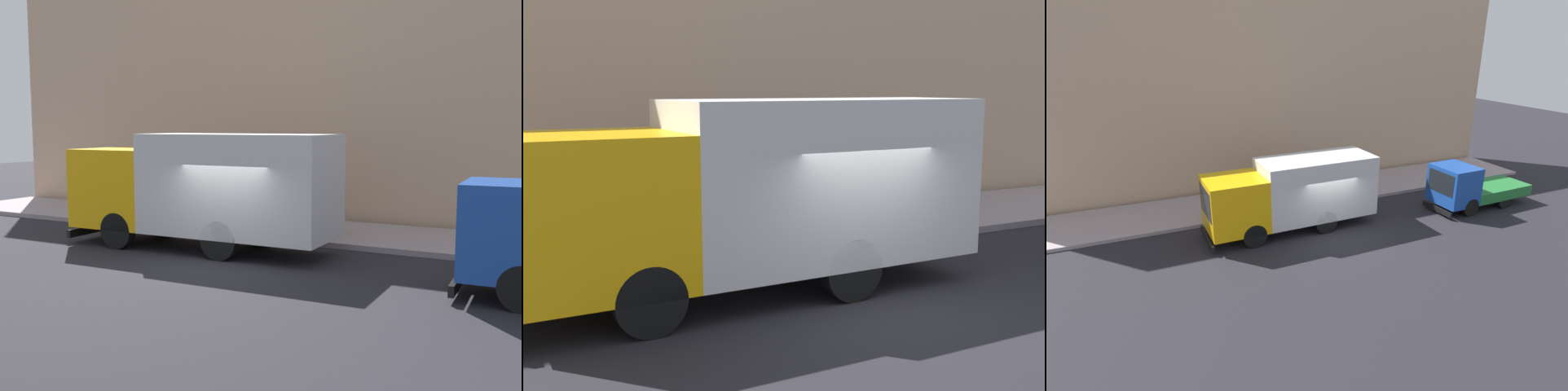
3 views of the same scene
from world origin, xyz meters
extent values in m
plane|color=#232228|center=(0.00, 0.00, 0.00)|extent=(80.00, 80.00, 0.00)
cube|color=#A29397|center=(5.03, 0.00, 0.08)|extent=(4.07, 30.00, 0.17)
cube|color=tan|center=(7.57, 0.00, 5.47)|extent=(0.50, 30.00, 10.94)
cube|color=#F4AD0C|center=(1.16, 4.14, 1.68)|extent=(2.45, 2.53, 2.31)
cube|color=black|center=(1.14, 5.37, 1.96)|extent=(2.03, 0.09, 1.29)
cube|color=silver|center=(1.23, 0.25, 1.91)|extent=(2.50, 5.34, 2.77)
cube|color=black|center=(1.14, 5.45, 0.29)|extent=(2.32, 0.16, 0.24)
cylinder|color=black|center=(0.11, 3.62, 0.53)|extent=(0.32, 1.06, 1.05)
cylinder|color=black|center=(2.22, 3.66, 0.53)|extent=(0.32, 1.06, 1.05)
cylinder|color=black|center=(0.17, 0.23, 0.53)|extent=(0.32, 1.06, 1.05)
cylinder|color=black|center=(2.28, 0.26, 0.53)|extent=(0.32, 1.06, 1.05)
cube|color=#1A44A0|center=(-0.10, -6.84, 1.43)|extent=(2.15, 1.84, 1.93)
cube|color=black|center=(-0.14, -5.98, 1.66)|extent=(1.75, 0.13, 1.08)
cube|color=#227230|center=(0.00, -9.58, 0.74)|extent=(2.23, 3.81, 0.56)
cube|color=black|center=(-0.14, -5.90, 0.25)|extent=(2.01, 0.20, 0.24)
cylinder|color=black|center=(-0.98, -7.22, 0.46)|extent=(0.33, 0.93, 0.92)
cylinder|color=black|center=(0.80, -7.16, 0.46)|extent=(0.33, 0.93, 0.92)
cylinder|color=black|center=(-0.89, -9.62, 0.46)|extent=(0.33, 0.93, 0.92)
cylinder|color=black|center=(0.89, -9.55, 0.46)|extent=(0.33, 0.93, 0.92)
cylinder|color=#3F3D4F|center=(6.48, 1.22, 0.58)|extent=(0.38, 0.38, 0.82)
cylinder|color=#30598E|center=(6.48, 1.22, 1.32)|extent=(0.51, 0.51, 0.68)
sphere|color=#966645|center=(6.48, 1.22, 1.78)|extent=(0.23, 0.23, 0.23)
cylinder|color=#564D4A|center=(4.59, -1.39, 0.57)|extent=(0.38, 0.38, 0.81)
cylinder|color=#478441|center=(4.59, -1.39, 1.28)|extent=(0.51, 0.51, 0.60)
sphere|color=#D9AB8C|center=(4.59, -1.39, 1.68)|extent=(0.21, 0.21, 0.21)
cylinder|color=#452F50|center=(6.55, 0.92, 0.62)|extent=(0.34, 0.34, 0.91)
cylinder|color=maroon|center=(6.55, 0.92, 1.37)|extent=(0.46, 0.46, 0.58)
sphere|color=brown|center=(6.55, 0.92, 1.77)|extent=(0.22, 0.22, 0.22)
cone|color=orange|center=(3.74, 4.71, 0.48)|extent=(0.43, 0.43, 0.62)
cylinder|color=#4C5156|center=(3.42, -0.03, 1.32)|extent=(0.08, 0.08, 2.30)
cube|color=blue|center=(3.42, -0.01, 2.22)|extent=(0.44, 0.03, 0.36)
camera|label=1|loc=(-13.33, -8.16, 3.54)|focal=42.33mm
camera|label=2|loc=(-8.60, 5.93, 3.50)|focal=44.94mm
camera|label=3|loc=(-15.61, 8.12, 8.43)|focal=29.14mm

